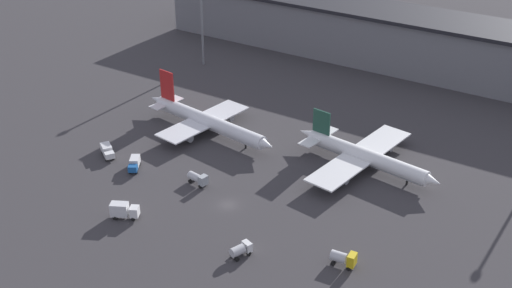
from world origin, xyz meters
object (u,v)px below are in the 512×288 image
service_vehicle_0 (134,163)px  service_vehicle_4 (241,250)px  service_vehicle_2 (198,178)px  service_vehicle_5 (344,258)px  airplane_1 (364,156)px  airplane_0 (207,121)px  service_vehicle_3 (107,151)px  service_vehicle_1 (124,210)px

service_vehicle_0 → service_vehicle_4: 43.62m
service_vehicle_2 → service_vehicle_5: bearing=-3.0°
airplane_1 → service_vehicle_5: (12.16, -37.03, -1.50)m
service_vehicle_4 → airplane_0: bearing=63.1°
service_vehicle_5 → service_vehicle_0: bearing=168.8°
airplane_0 → service_vehicle_3: (-13.92, -24.40, -1.77)m
airplane_1 → service_vehicle_2: 41.42m
service_vehicle_0 → service_vehicle_1: (12.22, -17.06, 0.44)m
service_vehicle_0 → service_vehicle_4: bearing=38.7°
airplane_0 → airplane_1: bearing=15.1°
service_vehicle_2 → service_vehicle_3: size_ratio=0.85×
service_vehicle_2 → service_vehicle_1: bearing=-96.7°
service_vehicle_3 → service_vehicle_5: size_ratio=1.24×
service_vehicle_3 → service_vehicle_4: service_vehicle_3 is taller
airplane_0 → airplane_1: airplane_0 is taller
airplane_0 → service_vehicle_5: size_ratio=8.75×
service_vehicle_4 → service_vehicle_2: bearing=74.0°
airplane_0 → service_vehicle_2: bearing=-50.6°
service_vehicle_1 → service_vehicle_5: 48.97m
service_vehicle_1 → service_vehicle_2: 20.47m
service_vehicle_1 → service_vehicle_5: (47.70, 11.08, -0.27)m
service_vehicle_5 → airplane_1: bearing=102.6°
service_vehicle_4 → service_vehicle_5: bearing=-46.0°
airplane_0 → service_vehicle_4: (37.51, -39.94, -1.77)m
service_vehicle_1 → service_vehicle_5: size_ratio=1.25×
service_vehicle_0 → service_vehicle_1: bearing=3.5°
service_vehicle_1 → service_vehicle_4: service_vehicle_1 is taller
service_vehicle_0 → service_vehicle_3: bearing=-128.5°
service_vehicle_0 → service_vehicle_4: service_vehicle_0 is taller
service_vehicle_1 → service_vehicle_4: size_ratio=1.32×
service_vehicle_1 → service_vehicle_4: bearing=-21.7°
airplane_0 → service_vehicle_5: 64.50m
airplane_1 → service_vehicle_5: 39.00m
airplane_0 → service_vehicle_5: bearing=-21.3°
airplane_0 → service_vehicle_5: airplane_0 is taller
airplane_1 → service_vehicle_4: size_ratio=8.19×
airplane_0 → service_vehicle_3: size_ratio=7.03×
service_vehicle_1 → service_vehicle_3: (-22.47, 18.21, -0.46)m
service_vehicle_0 → service_vehicle_1: service_vehicle_1 is taller
service_vehicle_2 → airplane_1: bearing=51.9°
service_vehicle_2 → service_vehicle_3: (-27.87, -1.52, -0.06)m
service_vehicle_2 → service_vehicle_5: 43.17m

